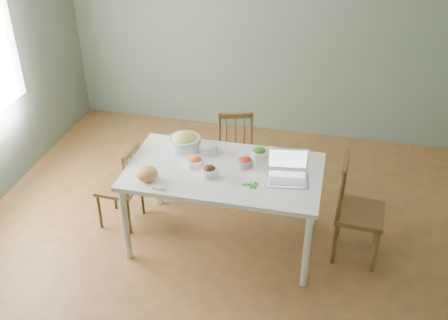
% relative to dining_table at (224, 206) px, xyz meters
% --- Properties ---
extents(floor, '(5.00, 5.00, 0.00)m').
position_rel_dining_table_xyz_m(floor, '(0.01, -0.18, -0.41)').
color(floor, brown).
rests_on(floor, ground).
extents(wall_back, '(5.00, 0.00, 2.70)m').
position_rel_dining_table_xyz_m(wall_back, '(0.01, 2.32, 0.94)').
color(wall_back, '#5C6658').
rests_on(wall_back, ground).
extents(dining_table, '(1.73, 0.97, 0.81)m').
position_rel_dining_table_xyz_m(dining_table, '(0.00, 0.00, 0.00)').
color(dining_table, white).
rests_on(dining_table, floor).
extents(chair_far, '(0.48, 0.47, 0.89)m').
position_rel_dining_table_xyz_m(chair_far, '(-0.05, 0.79, 0.04)').
color(chair_far, '#482B12').
rests_on(chair_far, floor).
extents(chair_left, '(0.38, 0.40, 0.87)m').
position_rel_dining_table_xyz_m(chair_left, '(-1.07, 0.07, 0.03)').
color(chair_left, '#482B12').
rests_on(chair_left, floor).
extents(chair_right, '(0.45, 0.47, 0.99)m').
position_rel_dining_table_xyz_m(chair_right, '(1.23, 0.09, 0.09)').
color(chair_right, '#482B12').
rests_on(chair_right, floor).
extents(bread_boule, '(0.21, 0.21, 0.12)m').
position_rel_dining_table_xyz_m(bread_boule, '(-0.61, -0.30, 0.47)').
color(bread_boule, tan).
rests_on(bread_boule, dining_table).
extents(butter_stick, '(0.11, 0.04, 0.03)m').
position_rel_dining_table_xyz_m(butter_stick, '(-0.46, -0.42, 0.42)').
color(butter_stick, beige).
rests_on(butter_stick, dining_table).
extents(bowl_squash, '(0.39, 0.39, 0.17)m').
position_rel_dining_table_xyz_m(bowl_squash, '(-0.44, 0.27, 0.49)').
color(bowl_squash, tan).
rests_on(bowl_squash, dining_table).
extents(bowl_carrot, '(0.17, 0.17, 0.09)m').
position_rel_dining_table_xyz_m(bowl_carrot, '(-0.27, 0.00, 0.45)').
color(bowl_carrot, '#D44B00').
rests_on(bowl_carrot, dining_table).
extents(bowl_onion, '(0.22, 0.22, 0.10)m').
position_rel_dining_table_xyz_m(bowl_onion, '(-0.22, 0.26, 0.46)').
color(bowl_onion, white).
rests_on(bowl_onion, dining_table).
extents(bowl_mushroom, '(0.17, 0.17, 0.09)m').
position_rel_dining_table_xyz_m(bowl_mushroom, '(-0.10, -0.12, 0.45)').
color(bowl_mushroom, black).
rests_on(bowl_mushroom, dining_table).
extents(bowl_redpep, '(0.16, 0.16, 0.08)m').
position_rel_dining_table_xyz_m(bowl_redpep, '(0.17, 0.10, 0.45)').
color(bowl_redpep, red).
rests_on(bowl_redpep, dining_table).
extents(bowl_broccoli, '(0.18, 0.18, 0.10)m').
position_rel_dining_table_xyz_m(bowl_broccoli, '(0.27, 0.27, 0.45)').
color(bowl_broccoli, '#214A1C').
rests_on(bowl_broccoli, dining_table).
extents(flatbread, '(0.22, 0.22, 0.02)m').
position_rel_dining_table_xyz_m(flatbread, '(0.37, 0.38, 0.41)').
color(flatbread, tan).
rests_on(flatbread, dining_table).
extents(basil_bunch, '(0.17, 0.17, 0.02)m').
position_rel_dining_table_xyz_m(basil_bunch, '(0.27, -0.19, 0.41)').
color(basil_bunch, '#0E620A').
rests_on(basil_bunch, dining_table).
extents(laptop, '(0.39, 0.35, 0.25)m').
position_rel_dining_table_xyz_m(laptop, '(0.57, -0.05, 0.53)').
color(laptop, silver).
rests_on(laptop, dining_table).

